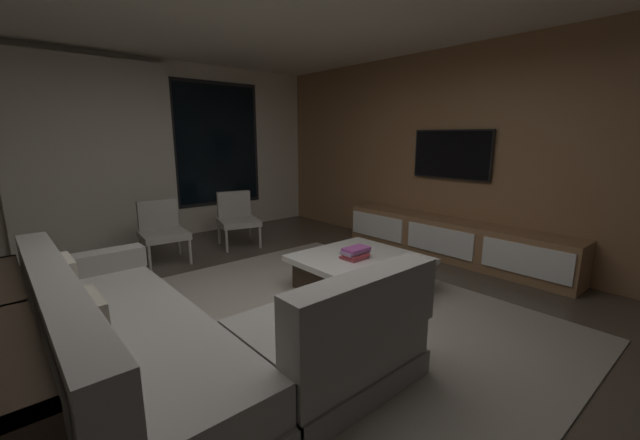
# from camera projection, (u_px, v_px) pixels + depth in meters

# --- Properties ---
(floor) EXTENTS (9.20, 9.20, 0.00)m
(floor) POSITION_uv_depth(u_px,v_px,m) (279.00, 327.00, 3.25)
(floor) COLOR #473D33
(back_wall_with_window) EXTENTS (6.60, 0.30, 2.70)m
(back_wall_with_window) POSITION_uv_depth(u_px,v_px,m) (131.00, 153.00, 5.60)
(back_wall_with_window) COLOR beige
(back_wall_with_window) RESTS_ON floor
(media_wall) EXTENTS (0.12, 7.80, 2.70)m
(media_wall) POSITION_uv_depth(u_px,v_px,m) (474.00, 155.00, 4.92)
(media_wall) COLOR #8E6642
(media_wall) RESTS_ON floor
(area_rug) EXTENTS (3.20, 3.80, 0.01)m
(area_rug) POSITION_uv_depth(u_px,v_px,m) (318.00, 318.00, 3.40)
(area_rug) COLOR gray
(area_rug) RESTS_ON floor
(sectional_couch) EXTENTS (1.98, 2.50, 0.82)m
(sectional_couch) POSITION_uv_depth(u_px,v_px,m) (180.00, 341.00, 2.48)
(sectional_couch) COLOR gray
(sectional_couch) RESTS_ON floor
(coffee_table) EXTENTS (1.16, 1.16, 0.36)m
(coffee_table) POSITION_uv_depth(u_px,v_px,m) (360.00, 273.00, 4.01)
(coffee_table) COLOR #34281D
(coffee_table) RESTS_ON floor
(book_stack_on_coffee_table) EXTENTS (0.29, 0.21, 0.12)m
(book_stack_on_coffee_table) POSITION_uv_depth(u_px,v_px,m) (355.00, 253.00, 3.91)
(book_stack_on_coffee_table) COLOR #A9464F
(book_stack_on_coffee_table) RESTS_ON coffee_table
(accent_chair_near_window) EXTENTS (0.67, 0.68, 0.78)m
(accent_chair_near_window) POSITION_uv_depth(u_px,v_px,m) (237.00, 216.00, 5.67)
(accent_chair_near_window) COLOR #B2ADA0
(accent_chair_near_window) RESTS_ON floor
(accent_chair_by_curtain) EXTENTS (0.59, 0.61, 0.78)m
(accent_chair_by_curtain) POSITION_uv_depth(u_px,v_px,m) (162.00, 228.00, 4.91)
(accent_chair_by_curtain) COLOR #B2ADA0
(accent_chair_by_curtain) RESTS_ON floor
(media_console) EXTENTS (0.46, 3.10, 0.52)m
(media_console) POSITION_uv_depth(u_px,v_px,m) (452.00, 241.00, 5.01)
(media_console) COLOR #8E6642
(media_console) RESTS_ON floor
(mounted_tv) EXTENTS (0.05, 1.10, 0.64)m
(mounted_tv) POSITION_uv_depth(u_px,v_px,m) (451.00, 154.00, 5.04)
(mounted_tv) COLOR black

